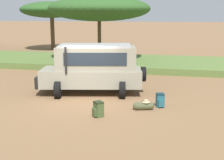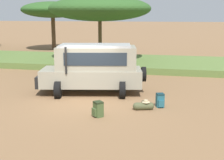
% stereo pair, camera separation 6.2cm
% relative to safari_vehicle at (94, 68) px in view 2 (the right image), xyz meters
% --- Properties ---
extents(ground_plane, '(320.00, 320.00, 0.00)m').
position_rel_safari_vehicle_xyz_m(ground_plane, '(0.09, -1.75, -1.29)').
color(ground_plane, olive).
extents(grass_bank, '(120.00, 7.00, 0.44)m').
position_rel_safari_vehicle_xyz_m(grass_bank, '(0.09, 8.91, -1.07)').
color(grass_bank, '#5B7538').
rests_on(grass_bank, ground_plane).
extents(safari_vehicle, '(5.48, 3.39, 2.44)m').
position_rel_safari_vehicle_xyz_m(safari_vehicle, '(0.00, 0.00, 0.00)').
color(safari_vehicle, gray).
rests_on(safari_vehicle, ground_plane).
extents(backpack_beside_front_wheel, '(0.40, 0.45, 0.60)m').
position_rel_safari_vehicle_xyz_m(backpack_beside_front_wheel, '(3.43, -1.71, -1.00)').
color(backpack_beside_front_wheel, '#235B6B').
rests_on(backpack_beside_front_wheel, ground_plane).
extents(backpack_cluster_center, '(0.49, 0.49, 0.60)m').
position_rel_safari_vehicle_xyz_m(backpack_cluster_center, '(1.19, -3.52, -1.00)').
color(backpack_cluster_center, '#42562D').
rests_on(backpack_cluster_center, ground_plane).
extents(duffel_bag_low_black_case, '(0.86, 0.48, 0.41)m').
position_rel_safari_vehicle_xyz_m(duffel_bag_low_black_case, '(2.79, -2.24, -1.13)').
color(duffel_bag_low_black_case, '#4C5133').
rests_on(duffel_bag_low_black_case, ground_plane).
extents(acacia_tree_centre_back, '(6.72, 7.15, 5.27)m').
position_rel_safari_vehicle_xyz_m(acacia_tree_centre_back, '(-9.91, 18.01, 3.07)').
color(acacia_tree_centre_back, brown).
rests_on(acacia_tree_centre_back, ground_plane).
extents(acacia_tree_right_mid, '(7.74, 7.40, 5.23)m').
position_rel_safari_vehicle_xyz_m(acacia_tree_right_mid, '(-2.02, 8.68, 2.99)').
color(acacia_tree_right_mid, brown).
rests_on(acacia_tree_right_mid, ground_plane).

